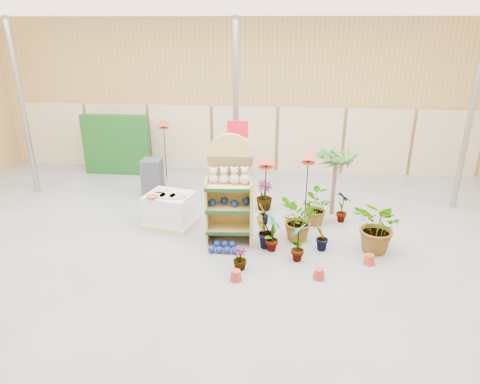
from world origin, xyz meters
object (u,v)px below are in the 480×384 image
object	(u,v)px
potted_plant_2	(299,220)
display_shelf	(230,193)
bird_table_front	(266,162)
pallet_stack	(170,210)

from	to	relation	value
potted_plant_2	display_shelf	bearing A→B (deg)	-179.47
display_shelf	potted_plant_2	distance (m)	1.55
display_shelf	bird_table_front	size ratio (longest dim) A/B	1.18
display_shelf	potted_plant_2	world-z (taller)	display_shelf
display_shelf	pallet_stack	xyz separation A→B (m)	(-1.43, 0.48, -0.66)
potted_plant_2	pallet_stack	bearing A→B (deg)	170.81
display_shelf	pallet_stack	size ratio (longest dim) A/B	1.81
pallet_stack	potted_plant_2	size ratio (longest dim) A/B	1.33
pallet_stack	potted_plant_2	bearing A→B (deg)	4.44
display_shelf	potted_plant_2	size ratio (longest dim) A/B	2.40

